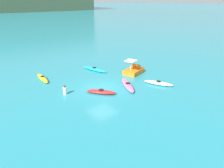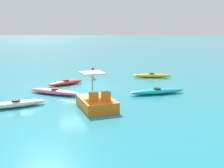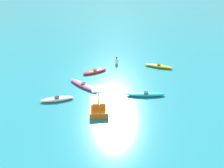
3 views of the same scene
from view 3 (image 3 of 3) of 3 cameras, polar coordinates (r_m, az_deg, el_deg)
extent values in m
plane|color=teal|center=(23.63, -2.77, 1.83)|extent=(600.00, 600.00, 0.00)
ellipsoid|color=yellow|center=(25.92, 11.70, 4.45)|extent=(0.96, 3.20, 0.32)
cylinder|color=black|center=(25.84, 11.74, 4.82)|extent=(0.42, 0.42, 0.05)
ellipsoid|color=#19B7C6|center=(20.81, 8.55, -2.57)|extent=(1.39, 3.59, 0.32)
cylinder|color=black|center=(20.70, 8.59, -2.15)|extent=(0.51, 0.51, 0.05)
ellipsoid|color=pink|center=(22.07, -7.24, -0.26)|extent=(2.31, 3.47, 0.32)
cylinder|color=black|center=(21.98, -7.27, 0.15)|extent=(0.61, 0.61, 0.05)
ellipsoid|color=red|center=(24.37, -4.36, 3.21)|extent=(2.21, 2.59, 0.32)
cylinder|color=black|center=(24.28, -4.37, 3.59)|extent=(0.65, 0.65, 0.05)
ellipsoid|color=white|center=(20.56, -13.68, -3.68)|extent=(1.78, 2.91, 0.32)
cylinder|color=black|center=(20.45, -13.75, -3.26)|extent=(0.57, 0.57, 0.05)
cube|color=orange|center=(18.91, -3.26, -5.85)|extent=(2.71, 2.09, 0.50)
cube|color=orange|center=(18.19, -4.22, -5.77)|extent=(0.27, 0.47, 0.44)
cube|color=orange|center=(18.19, -2.32, -5.70)|extent=(0.27, 0.47, 0.44)
cylinder|color=#B2B2B7|center=(19.00, -3.39, -2.66)|extent=(0.08, 0.08, 1.10)
cube|color=silver|center=(18.68, -3.44, -1.16)|extent=(1.35, 1.35, 0.08)
cylinder|color=silver|center=(26.13, 1.18, 5.77)|extent=(0.45, 0.45, 0.65)
sphere|color=brown|center=(25.93, 1.19, 6.66)|extent=(0.22, 0.22, 0.22)
camera|label=1|loc=(37.10, -23.49, 23.61)|focal=34.42mm
camera|label=2|loc=(9.30, -31.00, -36.95)|focal=43.52mm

